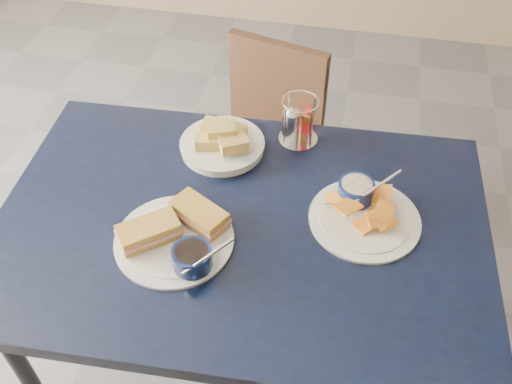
% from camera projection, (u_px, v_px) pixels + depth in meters
% --- Properties ---
extents(dining_table, '(1.23, 0.85, 0.75)m').
position_uv_depth(dining_table, '(241.00, 239.00, 1.43)').
color(dining_table, black).
rests_on(dining_table, ground).
extents(chair_far, '(0.44, 0.44, 0.78)m').
position_uv_depth(chair_far, '(261.00, 133.00, 2.09)').
color(chair_far, black).
rests_on(chair_far, ground).
extents(sandwich_plate, '(0.31, 0.28, 0.12)m').
position_uv_depth(sandwich_plate, '(178.00, 235.00, 1.33)').
color(sandwich_plate, white).
rests_on(sandwich_plate, dining_table).
extents(plantain_plate, '(0.27, 0.27, 0.12)m').
position_uv_depth(plantain_plate, '(362.00, 208.00, 1.39)').
color(plantain_plate, white).
rests_on(plantain_plate, dining_table).
extents(bread_basket, '(0.23, 0.23, 0.08)m').
position_uv_depth(bread_basket, '(222.00, 142.00, 1.55)').
color(bread_basket, white).
rests_on(bread_basket, dining_table).
extents(condiment_caddy, '(0.11, 0.11, 0.14)m').
position_uv_depth(condiment_caddy, '(297.00, 123.00, 1.56)').
color(condiment_caddy, silver).
rests_on(condiment_caddy, dining_table).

